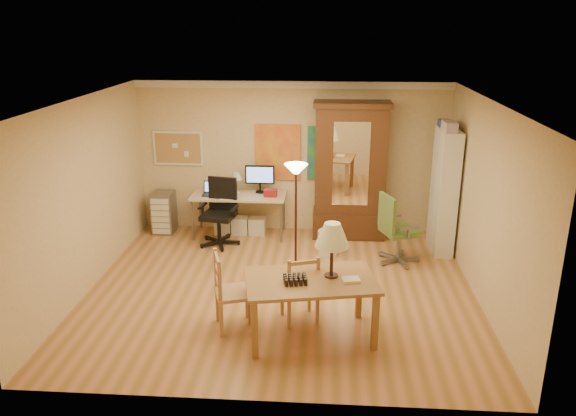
# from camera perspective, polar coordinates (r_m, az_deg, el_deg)

# --- Properties ---
(floor) EXTENTS (5.50, 5.50, 0.00)m
(floor) POSITION_cam_1_polar(r_m,az_deg,el_deg) (8.17, -0.72, -8.27)
(floor) COLOR olive
(floor) RESTS_ON ground
(crown_molding) EXTENTS (5.50, 0.08, 0.12)m
(crown_molding) POSITION_cam_1_polar(r_m,az_deg,el_deg) (9.80, 0.41, 12.42)
(crown_molding) COLOR white
(crown_molding) RESTS_ON floor
(corkboard) EXTENTS (0.90, 0.04, 0.62)m
(corkboard) POSITION_cam_1_polar(r_m,az_deg,el_deg) (10.33, -11.09, 5.98)
(corkboard) COLOR tan
(corkboard) RESTS_ON floor
(art_panel_left) EXTENTS (0.80, 0.04, 1.00)m
(art_panel_left) POSITION_cam_1_polar(r_m,az_deg,el_deg) (10.03, -1.03, 5.66)
(art_panel_left) COLOR yellow
(art_panel_left) RESTS_ON floor
(art_panel_right) EXTENTS (0.75, 0.04, 0.95)m
(art_panel_right) POSITION_cam_1_polar(r_m,az_deg,el_deg) (9.99, 4.14, 5.57)
(art_panel_right) COLOR #23608F
(art_panel_right) RESTS_ON floor
(dining_table) EXTENTS (1.69, 1.20, 1.45)m
(dining_table) POSITION_cam_1_polar(r_m,az_deg,el_deg) (6.68, 3.12, -6.00)
(dining_table) COLOR brown
(dining_table) RESTS_ON floor
(ladder_chair_back) EXTENTS (0.54, 0.53, 0.93)m
(ladder_chair_back) POSITION_cam_1_polar(r_m,az_deg,el_deg) (7.19, 1.25, -8.36)
(ladder_chair_back) COLOR #9F6749
(ladder_chair_back) RESTS_ON floor
(ladder_chair_left) EXTENTS (0.57, 0.58, 1.01)m
(ladder_chair_left) POSITION_cam_1_polar(r_m,az_deg,el_deg) (7.06, -5.78, -8.63)
(ladder_chair_left) COLOR #9F6749
(ladder_chair_left) RESTS_ON floor
(torchiere_lamp) EXTENTS (0.33, 0.33, 1.80)m
(torchiere_lamp) POSITION_cam_1_polar(r_m,az_deg,el_deg) (7.86, 0.81, 1.97)
(torchiere_lamp) COLOR #381C16
(torchiere_lamp) RESTS_ON floor
(computer_desk) EXTENTS (1.66, 0.73, 1.26)m
(computer_desk) POSITION_cam_1_polar(r_m,az_deg,el_deg) (10.07, -4.78, -0.20)
(computer_desk) COLOR #C6AF91
(computer_desk) RESTS_ON floor
(office_chair_black) EXTENTS (0.71, 0.71, 1.15)m
(office_chair_black) POSITION_cam_1_polar(r_m,az_deg,el_deg) (9.72, -6.93, -1.95)
(office_chair_black) COLOR black
(office_chair_black) RESTS_ON floor
(office_chair_green) EXTENTS (0.70, 0.70, 1.13)m
(office_chair_green) POSITION_cam_1_polar(r_m,az_deg,el_deg) (9.10, 10.96, -3.64)
(office_chair_green) COLOR slate
(office_chair_green) RESTS_ON floor
(drawer_cart) EXTENTS (0.37, 0.45, 0.75)m
(drawer_cart) POSITION_cam_1_polar(r_m,az_deg,el_deg) (10.43, -12.51, -0.43)
(drawer_cart) COLOR slate
(drawer_cart) RESTS_ON floor
(armoire) EXTENTS (1.30, 0.62, 2.40)m
(armoire) POSITION_cam_1_polar(r_m,az_deg,el_deg) (9.88, 6.30, 2.91)
(armoire) COLOR #39210F
(armoire) RESTS_ON floor
(bookshelf) EXTENTS (0.31, 0.82, 2.05)m
(bookshelf) POSITION_cam_1_polar(r_m,az_deg,el_deg) (9.54, 15.56, 1.61)
(bookshelf) COLOR white
(bookshelf) RESTS_ON floor
(wastebin) EXTENTS (0.34, 0.34, 0.43)m
(wastebin) POSITION_cam_1_polar(r_m,az_deg,el_deg) (9.25, 4.09, -3.55)
(wastebin) COLOR silver
(wastebin) RESTS_ON floor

